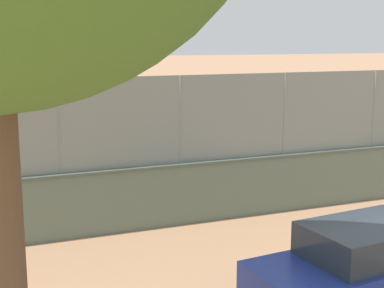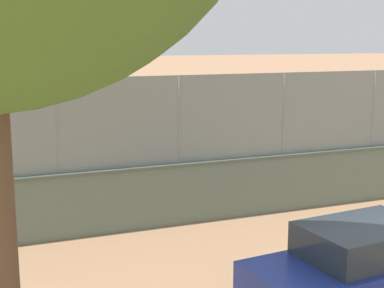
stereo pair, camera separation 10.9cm
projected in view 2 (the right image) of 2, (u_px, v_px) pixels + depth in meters
name	position (u px, v px, depth m)	size (l,w,h in m)	color
ground_plane	(154.00, 133.00, 28.71)	(260.00, 260.00, 0.00)	tan
perimeter_wall	(232.00, 187.00, 15.06)	(28.03, 0.76, 1.63)	slate
fence_panel_on_wall	(233.00, 117.00, 14.70)	(27.54, 0.40, 2.26)	gray
player_baseline_waiting	(242.00, 156.00, 18.06)	(0.74, 1.12, 1.71)	navy
player_at_service_line	(128.00, 118.00, 27.14)	(1.08, 0.74, 1.65)	navy
sports_ball	(215.00, 168.00, 16.84)	(0.19, 0.19, 0.19)	yellow
parked_car_blue	(357.00, 269.00, 9.66)	(4.07, 2.23, 1.63)	#23389E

